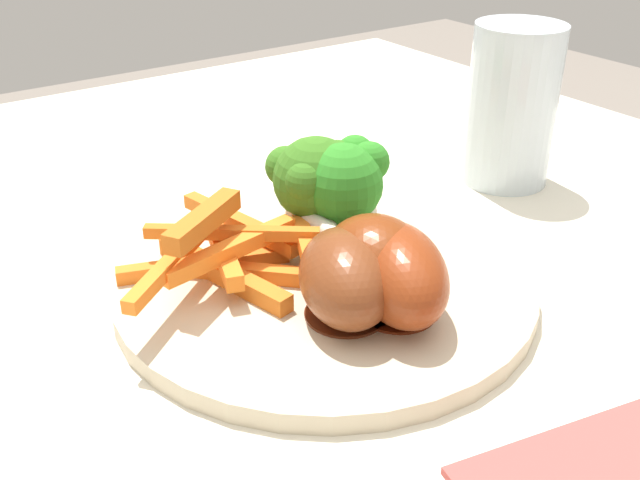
{
  "coord_description": "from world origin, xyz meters",
  "views": [
    {
      "loc": [
        -0.31,
        0.27,
        0.97
      ],
      "look_at": [
        0.0,
        0.05,
        0.76
      ],
      "focal_mm": 41.23,
      "sensor_mm": 36.0,
      "label": 1
    }
  ],
  "objects_px": {
    "broccoli_floret_middle": "(342,182)",
    "chicken_drumstick_far": "(397,270)",
    "dinner_plate": "(320,277)",
    "chicken_drumstick_near": "(371,260)",
    "chicken_drumstick_extra": "(345,274)",
    "broccoli_floret_front": "(314,179)",
    "carrot_fries_pile": "(229,248)",
    "dining_table": "(378,407)",
    "water_glass": "(512,106)"
  },
  "relations": [
    {
      "from": "dinner_plate",
      "to": "chicken_drumstick_near",
      "type": "xyz_separation_m",
      "value": [
        -0.04,
        -0.0,
        0.03
      ]
    },
    {
      "from": "dinner_plate",
      "to": "chicken_drumstick_near",
      "type": "distance_m",
      "value": 0.05
    },
    {
      "from": "dining_table",
      "to": "carrot_fries_pile",
      "type": "bearing_deg",
      "value": 72.18
    },
    {
      "from": "dining_table",
      "to": "chicken_drumstick_far",
      "type": "height_order",
      "value": "chicken_drumstick_far"
    },
    {
      "from": "chicken_drumstick_far",
      "to": "water_glass",
      "type": "xyz_separation_m",
      "value": [
        0.1,
        -0.2,
        0.03
      ]
    },
    {
      "from": "dining_table",
      "to": "dinner_plate",
      "type": "relative_size",
      "value": 3.84
    },
    {
      "from": "chicken_drumstick_near",
      "to": "chicken_drumstick_extra",
      "type": "distance_m",
      "value": 0.02
    },
    {
      "from": "broccoli_floret_front",
      "to": "carrot_fries_pile",
      "type": "relative_size",
      "value": 0.46
    },
    {
      "from": "dining_table",
      "to": "dinner_plate",
      "type": "height_order",
      "value": "dinner_plate"
    },
    {
      "from": "broccoli_floret_middle",
      "to": "chicken_drumstick_far",
      "type": "relative_size",
      "value": 0.53
    },
    {
      "from": "broccoli_floret_front",
      "to": "carrot_fries_pile",
      "type": "bearing_deg",
      "value": 96.96
    },
    {
      "from": "broccoli_floret_front",
      "to": "broccoli_floret_middle",
      "type": "xyz_separation_m",
      "value": [
        -0.01,
        -0.01,
        0.0
      ]
    },
    {
      "from": "broccoli_floret_front",
      "to": "water_glass",
      "type": "distance_m",
      "value": 0.19
    },
    {
      "from": "chicken_drumstick_extra",
      "to": "carrot_fries_pile",
      "type": "bearing_deg",
      "value": 25.13
    },
    {
      "from": "broccoli_floret_middle",
      "to": "carrot_fries_pile",
      "type": "bearing_deg",
      "value": 84.9
    },
    {
      "from": "chicken_drumstick_near",
      "to": "carrot_fries_pile",
      "type": "bearing_deg",
      "value": 37.08
    },
    {
      "from": "broccoli_floret_middle",
      "to": "carrot_fries_pile",
      "type": "xyz_separation_m",
      "value": [
        0.01,
        0.08,
        -0.03
      ]
    },
    {
      "from": "broccoli_floret_middle",
      "to": "water_glass",
      "type": "xyz_separation_m",
      "value": [
        0.03,
        -0.18,
        0.01
      ]
    },
    {
      "from": "chicken_drumstick_near",
      "to": "chicken_drumstick_far",
      "type": "distance_m",
      "value": 0.02
    },
    {
      "from": "broccoli_floret_front",
      "to": "dinner_plate",
      "type": "bearing_deg",
      "value": 150.68
    },
    {
      "from": "dining_table",
      "to": "chicken_drumstick_extra",
      "type": "distance_m",
      "value": 0.17
    },
    {
      "from": "dinner_plate",
      "to": "water_glass",
      "type": "xyz_separation_m",
      "value": [
        0.05,
        -0.21,
        0.06
      ]
    },
    {
      "from": "broccoli_floret_middle",
      "to": "water_glass",
      "type": "height_order",
      "value": "water_glass"
    },
    {
      "from": "chicken_drumstick_far",
      "to": "water_glass",
      "type": "bearing_deg",
      "value": -62.64
    },
    {
      "from": "dinner_plate",
      "to": "carrot_fries_pile",
      "type": "relative_size",
      "value": 1.68
    },
    {
      "from": "dinner_plate",
      "to": "chicken_drumstick_near",
      "type": "bearing_deg",
      "value": -174.1
    },
    {
      "from": "chicken_drumstick_far",
      "to": "chicken_drumstick_extra",
      "type": "xyz_separation_m",
      "value": [
        0.01,
        0.02,
        -0.0
      ]
    },
    {
      "from": "chicken_drumstick_near",
      "to": "dinner_plate",
      "type": "bearing_deg",
      "value": 5.9
    },
    {
      "from": "chicken_drumstick_extra",
      "to": "chicken_drumstick_far",
      "type": "bearing_deg",
      "value": -120.07
    },
    {
      "from": "dinner_plate",
      "to": "broccoli_floret_middle",
      "type": "relative_size",
      "value": 3.68
    },
    {
      "from": "broccoli_floret_middle",
      "to": "chicken_drumstick_extra",
      "type": "bearing_deg",
      "value": 144.67
    },
    {
      "from": "carrot_fries_pile",
      "to": "chicken_drumstick_near",
      "type": "xyz_separation_m",
      "value": [
        -0.07,
        -0.05,
        0.01
      ]
    },
    {
      "from": "dining_table",
      "to": "chicken_drumstick_near",
      "type": "height_order",
      "value": "chicken_drumstick_near"
    },
    {
      "from": "broccoli_floret_front",
      "to": "chicken_drumstick_extra",
      "type": "height_order",
      "value": "broccoli_floret_front"
    },
    {
      "from": "chicken_drumstick_extra",
      "to": "broccoli_floret_front",
      "type": "bearing_deg",
      "value": -23.36
    },
    {
      "from": "dining_table",
      "to": "chicken_drumstick_far",
      "type": "distance_m",
      "value": 0.17
    },
    {
      "from": "chicken_drumstick_extra",
      "to": "chicken_drumstick_near",
      "type": "bearing_deg",
      "value": -86.02
    },
    {
      "from": "dinner_plate",
      "to": "chicken_drumstick_extra",
      "type": "distance_m",
      "value": 0.05
    },
    {
      "from": "broccoli_floret_middle",
      "to": "chicken_drumstick_extra",
      "type": "height_order",
      "value": "broccoli_floret_middle"
    },
    {
      "from": "dining_table",
      "to": "carrot_fries_pile",
      "type": "height_order",
      "value": "carrot_fries_pile"
    },
    {
      "from": "dining_table",
      "to": "broccoli_floret_middle",
      "type": "bearing_deg",
      "value": 37.15
    },
    {
      "from": "broccoli_floret_front",
      "to": "chicken_drumstick_far",
      "type": "xyz_separation_m",
      "value": [
        -0.09,
        0.01,
        -0.02
      ]
    },
    {
      "from": "dining_table",
      "to": "chicken_drumstick_near",
      "type": "xyz_separation_m",
      "value": [
        -0.04,
        0.04,
        0.15
      ]
    },
    {
      "from": "chicken_drumstick_extra",
      "to": "water_glass",
      "type": "distance_m",
      "value": 0.25
    },
    {
      "from": "broccoli_floret_middle",
      "to": "chicken_drumstick_far",
      "type": "bearing_deg",
      "value": 165.46
    },
    {
      "from": "broccoli_floret_front",
      "to": "carrot_fries_pile",
      "type": "xyz_separation_m",
      "value": [
        -0.01,
        0.07,
        -0.02
      ]
    },
    {
      "from": "dinner_plate",
      "to": "chicken_drumstick_extra",
      "type": "xyz_separation_m",
      "value": [
        -0.04,
        0.01,
        0.03
      ]
    },
    {
      "from": "dinner_plate",
      "to": "chicken_drumstick_extra",
      "type": "height_order",
      "value": "chicken_drumstick_extra"
    },
    {
      "from": "carrot_fries_pile",
      "to": "chicken_drumstick_extra",
      "type": "relative_size",
      "value": 1.19
    },
    {
      "from": "broccoli_floret_front",
      "to": "chicken_drumstick_far",
      "type": "height_order",
      "value": "broccoli_floret_front"
    }
  ]
}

